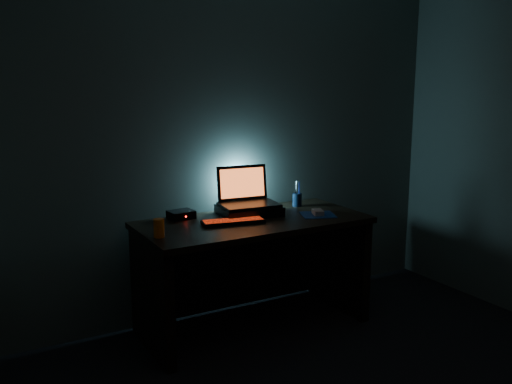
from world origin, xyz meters
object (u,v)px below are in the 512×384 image
at_px(laptop, 246,196).
at_px(juice_glass, 159,228).
at_px(router, 181,215).
at_px(pen_cup, 297,200).
at_px(keyboard, 233,221).
at_px(mouse, 318,212).

xyz_separation_m(laptop, juice_glass, (-0.73, -0.28, -0.07)).
bearing_deg(laptop, router, 177.74).
bearing_deg(router, laptop, -15.17).
bearing_deg(router, juice_glass, -134.76).
relative_size(pen_cup, juice_glass, 0.87).
relative_size(keyboard, mouse, 3.95).
bearing_deg(juice_glass, keyboard, 7.90).
height_order(laptop, keyboard, laptop).
xyz_separation_m(laptop, mouse, (0.39, -0.29, -0.10)).
relative_size(laptop, mouse, 3.87).
xyz_separation_m(pen_cup, juice_glass, (-1.15, -0.28, 0.01)).
distance_m(laptop, juice_glass, 0.78).
height_order(keyboard, mouse, mouse).
height_order(mouse, juice_glass, juice_glass).
distance_m(pen_cup, juice_glass, 1.18).
distance_m(juice_glass, router, 0.45).
xyz_separation_m(mouse, juice_glass, (-1.12, 0.01, 0.03)).
relative_size(juice_glass, router, 0.63).
xyz_separation_m(pen_cup, router, (-0.87, 0.07, -0.02)).
relative_size(laptop, keyboard, 0.98).
height_order(mouse, pen_cup, pen_cup).
distance_m(laptop, keyboard, 0.31).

